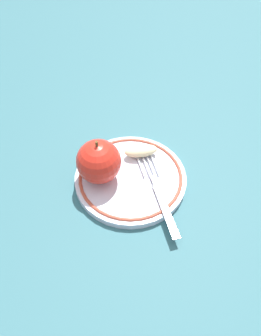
# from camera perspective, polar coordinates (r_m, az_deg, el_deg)

# --- Properties ---
(ground_plane) EXTENTS (2.00, 2.00, 0.00)m
(ground_plane) POSITION_cam_1_polar(r_m,az_deg,el_deg) (0.60, -0.17, -1.38)
(ground_plane) COLOR #2F5E67
(plate) EXTENTS (0.20, 0.20, 0.02)m
(plate) POSITION_cam_1_polar(r_m,az_deg,el_deg) (0.58, -0.00, -1.72)
(plate) COLOR silver
(plate) RESTS_ON ground_plane
(apple_red_whole) EXTENTS (0.08, 0.08, 0.09)m
(apple_red_whole) POSITION_cam_1_polar(r_m,az_deg,el_deg) (0.55, -5.56, 1.13)
(apple_red_whole) COLOR red
(apple_red_whole) RESTS_ON plate
(apple_slice_front) EXTENTS (0.07, 0.06, 0.02)m
(apple_slice_front) POSITION_cam_1_polar(r_m,az_deg,el_deg) (0.60, 1.83, 3.02)
(apple_slice_front) COLOR beige
(apple_slice_front) RESTS_ON plate
(fork) EXTENTS (0.11, 0.18, 0.00)m
(fork) POSITION_cam_1_polar(r_m,az_deg,el_deg) (0.56, 4.89, -4.16)
(fork) COLOR silver
(fork) RESTS_ON plate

